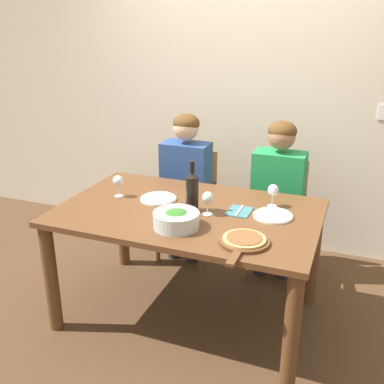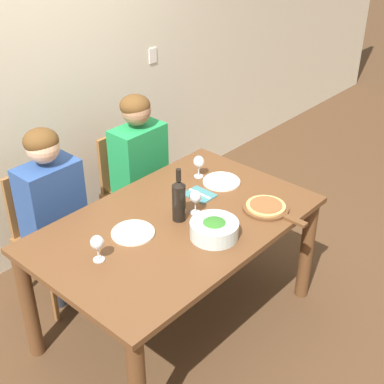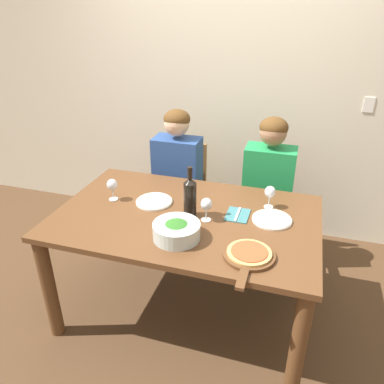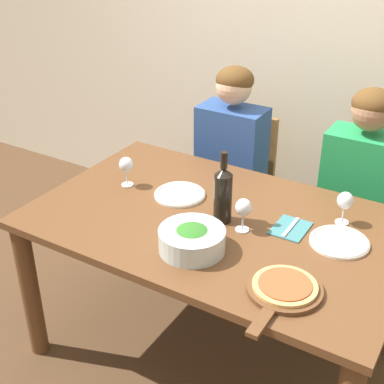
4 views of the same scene
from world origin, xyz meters
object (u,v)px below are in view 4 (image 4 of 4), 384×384
person_woman (230,151)px  person_man (359,182)px  dinner_plate_right (339,242)px  fork_on_napkin (291,228)px  wine_glass_centre (243,209)px  chair_left (237,182)px  wine_glass_right (345,202)px  wine_bottle (223,194)px  wine_glass_left (126,166)px  pizza_on_board (284,289)px  broccoli_bowl (192,239)px  chair_right (358,214)px  dinner_plate_left (180,194)px

person_woman → person_man: size_ratio=1.00×
dinner_plate_right → fork_on_napkin: bearing=179.7°
dinner_plate_right → fork_on_napkin: (-0.21, 0.00, -0.01)m
wine_glass_centre → fork_on_napkin: (0.17, 0.12, -0.10)m
chair_left → wine_glass_right: (0.81, -0.61, 0.39)m
fork_on_napkin → wine_bottle: bearing=-161.8°
person_man → dinner_plate_right: bearing=-81.6°
wine_glass_left → wine_glass_right: size_ratio=1.00×
wine_glass_right → pizza_on_board: bearing=-93.5°
dinner_plate_right → wine_glass_right: size_ratio=1.61×
chair_left → broccoli_bowl: 1.22m
wine_bottle → wine_glass_centre: size_ratio=2.17×
chair_right → wine_glass_left: bearing=-139.8°
dinner_plate_left → wine_glass_right: bearing=12.2°
pizza_on_board → broccoli_bowl: bearing=171.8°
chair_right → person_man: person_man is taller
chair_left → person_man: 0.80m
person_man → wine_glass_right: size_ratio=8.16×
dinner_plate_right → wine_glass_right: 0.19m
wine_glass_centre → person_man: bearing=69.6°
dinner_plate_right → wine_glass_centre: (-0.39, -0.11, 0.10)m
person_woman → wine_glass_left: bearing=-106.5°
pizza_on_board → wine_bottle: bearing=143.0°
person_woman → dinner_plate_right: person_woman is taller
chair_left → wine_glass_left: 0.92m
dinner_plate_left → pizza_on_board: (0.70, -0.41, 0.01)m
dinner_plate_left → wine_glass_right: 0.76m
person_woman → wine_glass_left: (-0.21, -0.70, 0.14)m
chair_right → pizza_on_board: (0.02, -1.18, 0.30)m
dinner_plate_left → wine_glass_left: wine_glass_left is taller
broccoli_bowl → wine_glass_centre: (0.11, 0.23, 0.06)m
dinner_plate_right → pizza_on_board: bearing=-100.3°
broccoli_bowl → wine_glass_right: wine_glass_right is taller
chair_right → person_woman: bearing=-171.8°
person_woman → broccoli_bowl: 1.07m
chair_right → broccoli_bowl: chair_right is taller
person_woman → wine_glass_right: bearing=-31.7°
pizza_on_board → wine_glass_right: (0.04, 0.57, 0.09)m
chair_left → fork_on_napkin: 1.04m
dinner_plate_right → wine_glass_left: size_ratio=1.61×
dinner_plate_right → pizza_on_board: size_ratio=0.59×
person_man → wine_bottle: (-0.40, -0.75, 0.17)m
chair_left → chair_right: 0.75m
broccoli_bowl → wine_glass_right: 0.69m
broccoli_bowl → wine_glass_right: size_ratio=1.78×
chair_right → fork_on_napkin: chair_right is taller
wine_glass_right → wine_bottle: bearing=-150.9°
wine_bottle → wine_glass_left: (-0.56, 0.05, -0.03)m
wine_glass_right → chair_left: bearing=143.1°
dinner_plate_left → pizza_on_board: 0.81m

